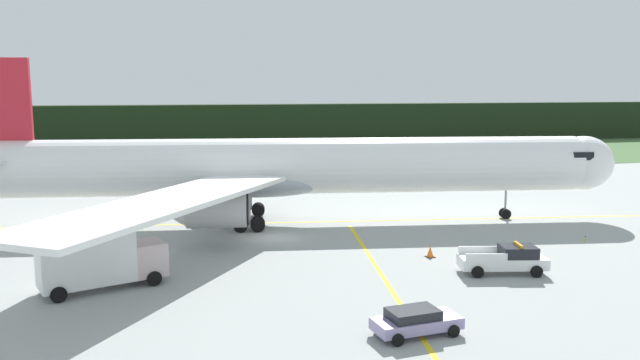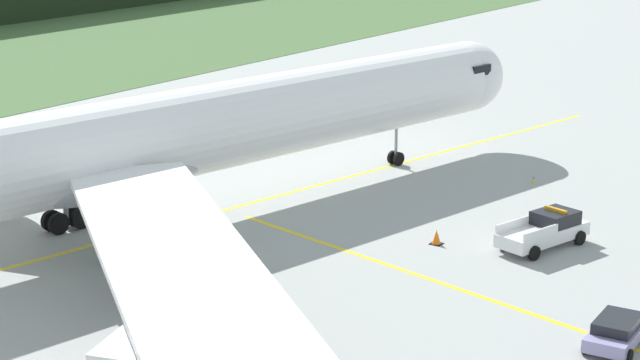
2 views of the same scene
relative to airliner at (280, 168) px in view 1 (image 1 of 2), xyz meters
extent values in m
plane|color=#999C9A|center=(-1.75, -5.37, -4.85)|extent=(320.00, 320.00, 0.00)
cube|color=#405F34|center=(-1.75, 50.31, -4.83)|extent=(320.00, 42.57, 0.04)
cube|color=black|center=(-1.75, 73.79, -0.57)|extent=(288.00, 6.27, 8.56)
cube|color=yellow|center=(0.93, -0.16, -4.85)|extent=(80.90, 14.52, 0.01)
cube|color=yellow|center=(2.57, -19.79, -4.85)|extent=(6.28, 34.07, 0.01)
cylinder|color=white|center=(0.93, -0.16, 0.17)|extent=(51.37, 13.68, 4.86)
ellipsoid|color=white|center=(27.15, -4.78, 0.17)|extent=(6.11, 5.71, 4.86)
ellipsoid|color=#A2ABB4|center=(-1.60, 0.28, -1.17)|extent=(13.45, 7.24, 2.67)
cube|color=black|center=(25.99, -4.57, 1.02)|extent=(2.57, 4.86, 0.70)
cube|color=white|center=(-5.23, 14.58, -0.44)|extent=(12.41, 25.60, 0.35)
cylinder|color=#A2A2A2|center=(-3.25, 9.37, -1.87)|extent=(4.75, 3.47, 2.76)
cylinder|color=black|center=(-1.07, 8.98, -1.87)|extent=(0.56, 2.52, 2.54)
cube|color=white|center=(-9.89, -11.92, -0.44)|extent=(19.32, 23.63, 0.35)
cylinder|color=#A2A2A2|center=(-6.25, -7.70, -1.87)|extent=(4.75, 3.47, 2.76)
cylinder|color=black|center=(-4.07, -8.08, -1.87)|extent=(0.56, 2.52, 2.54)
cube|color=white|center=(-22.64, 7.59, 1.02)|extent=(3.60, 7.02, 0.28)
cylinder|color=gray|center=(20.13, -3.54, -3.11)|extent=(0.20, 0.20, 2.59)
cylinder|color=black|center=(20.17, -3.29, -4.40)|extent=(0.92, 0.37, 0.90)
cylinder|color=black|center=(20.08, -3.80, -4.40)|extent=(0.92, 0.37, 0.90)
cylinder|color=gray|center=(-2.04, 3.57, -2.96)|extent=(0.28, 0.28, 2.59)
cylinder|color=black|center=(-1.41, 3.10, -4.25)|extent=(1.23, 0.50, 1.20)
cylinder|color=black|center=(-1.29, 3.79, -4.25)|extent=(1.23, 0.50, 1.20)
cylinder|color=black|center=(-2.79, 3.34, -4.25)|extent=(1.23, 0.50, 1.20)
cylinder|color=black|center=(-2.67, 4.03, -4.25)|extent=(1.23, 0.50, 1.20)
cylinder|color=gray|center=(-3.13, -2.66, -2.96)|extent=(0.28, 0.28, 2.59)
cylinder|color=black|center=(-2.38, -2.43, -4.25)|extent=(1.23, 0.50, 1.20)
cylinder|color=black|center=(-2.50, -3.12, -4.25)|extent=(1.23, 0.50, 1.20)
cylinder|color=black|center=(-3.76, -2.19, -4.25)|extent=(1.23, 0.50, 1.20)
cylinder|color=black|center=(-3.88, -2.88, -4.25)|extent=(1.23, 0.50, 1.20)
cube|color=white|center=(10.64, -18.60, -4.12)|extent=(5.75, 3.18, 0.70)
cube|color=black|center=(11.59, -18.84, -3.42)|extent=(2.54, 2.25, 0.70)
cube|color=white|center=(9.59, -17.40, -3.55)|extent=(2.56, 0.72, 0.45)
cube|color=white|center=(9.15, -19.18, -3.55)|extent=(2.56, 0.72, 0.45)
cube|color=orange|center=(11.59, -18.84, -2.99)|extent=(0.52, 1.36, 0.16)
cylinder|color=black|center=(12.68, -18.09, -4.47)|extent=(0.80, 0.41, 0.76)
cylinder|color=black|center=(12.20, -20.00, -4.47)|extent=(0.80, 0.41, 0.76)
cylinder|color=black|center=(9.08, -17.20, -4.47)|extent=(0.80, 0.41, 0.76)
cylinder|color=black|center=(8.61, -19.12, -4.47)|extent=(0.80, 0.41, 0.76)
cube|color=beige|center=(-11.21, -14.30, -3.40)|extent=(2.55, 2.87, 2.00)
cube|color=white|center=(-14.58, -15.40, -2.92)|extent=(5.69, 3.91, 2.96)
cylinder|color=#99999E|center=(-13.59, -15.08, -4.49)|extent=(0.76, 0.34, 1.04)
cylinder|color=#99999E|center=(-15.57, -15.73, -4.49)|extent=(0.76, 0.34, 1.04)
cylinder|color=black|center=(-11.58, -13.16, -4.40)|extent=(0.94, 0.53, 0.90)
cylinder|color=black|center=(-10.83, -15.44, -4.40)|extent=(0.94, 0.53, 0.90)
cylinder|color=black|center=(-16.69, -14.83, -4.40)|extent=(0.94, 0.53, 0.90)
cylinder|color=black|center=(-15.94, -17.11, -4.40)|extent=(0.94, 0.53, 0.90)
cube|color=#9287B9|center=(1.22, -26.48, -4.28)|extent=(4.39, 2.16, 0.55)
cube|color=black|center=(1.01, -26.50, -3.78)|extent=(2.51, 1.77, 0.45)
cylinder|color=black|center=(2.61, -25.44, -4.55)|extent=(0.61, 0.24, 0.60)
cylinder|color=black|center=(2.78, -27.23, -4.55)|extent=(0.61, 0.24, 0.60)
cylinder|color=black|center=(-0.34, -25.72, -4.55)|extent=(0.61, 0.24, 0.60)
cylinder|color=black|center=(-0.17, -27.51, -4.55)|extent=(0.61, 0.24, 0.60)
cube|color=black|center=(7.85, -13.89, -4.84)|extent=(0.62, 0.62, 0.03)
cone|color=orange|center=(7.85, -13.89, -4.45)|extent=(0.48, 0.48, 0.75)
cylinder|color=yellow|center=(21.31, -12.95, -4.68)|extent=(0.10, 0.10, 0.34)
sphere|color=blue|center=(21.31, -12.95, -4.46)|extent=(0.12, 0.12, 0.12)
camera|label=1|loc=(-10.72, -52.70, 6.81)|focal=34.97mm
camera|label=2|loc=(-40.52, -41.75, 14.44)|focal=62.72mm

